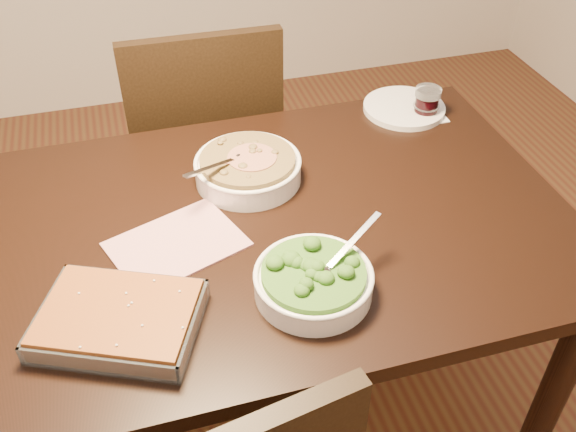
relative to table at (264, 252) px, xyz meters
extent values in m
plane|color=#4A2115|center=(0.00, 0.00, -0.65)|extent=(4.00, 4.00, 0.00)
cube|color=black|center=(0.00, 0.00, 0.08)|extent=(1.40, 0.90, 0.04)
cube|color=black|center=(0.00, 0.00, 0.01)|extent=(1.26, 0.76, 0.08)
cylinder|color=black|center=(0.62, -0.37, -0.30)|extent=(0.07, 0.07, 0.71)
cylinder|color=black|center=(-0.62, 0.37, -0.30)|extent=(0.07, 0.07, 0.71)
cylinder|color=black|center=(0.62, 0.37, -0.30)|extent=(0.07, 0.07, 0.71)
cube|color=#A8304B|center=(-0.20, -0.03, 0.10)|extent=(0.32, 0.28, 0.01)
cube|color=white|center=(0.55, 0.32, 0.10)|extent=(0.10, 0.10, 0.00)
cylinder|color=white|center=(0.01, 0.16, 0.12)|extent=(0.26, 0.26, 0.05)
torus|color=white|center=(0.01, 0.16, 0.15)|extent=(0.26, 0.26, 0.01)
cylinder|color=#3D3010|center=(0.01, 0.16, 0.15)|extent=(0.23, 0.23, 0.02)
cube|color=silver|center=(-0.06, 0.11, 0.17)|extent=(0.14, 0.11, 0.05)
cylinder|color=maroon|center=(0.02, 0.16, 0.16)|extent=(0.12, 0.12, 0.00)
cylinder|color=white|center=(0.04, -0.24, 0.12)|extent=(0.23, 0.23, 0.05)
torus|color=white|center=(0.04, -0.24, 0.14)|extent=(0.24, 0.24, 0.01)
cylinder|color=#1A4A11|center=(0.04, -0.24, 0.15)|extent=(0.21, 0.21, 0.02)
cube|color=silver|center=(0.11, -0.20, 0.16)|extent=(0.14, 0.09, 0.05)
cube|color=silver|center=(-0.33, -0.23, 0.10)|extent=(0.35, 0.31, 0.01)
cube|color=#51230B|center=(-0.33, -0.23, 0.12)|extent=(0.33, 0.29, 0.05)
cube|color=silver|center=(-0.29, -0.13, 0.12)|extent=(0.27, 0.13, 0.04)
cube|color=silver|center=(-0.38, -0.32, 0.12)|extent=(0.27, 0.13, 0.04)
cube|color=silver|center=(-0.20, -0.29, 0.12)|extent=(0.09, 0.20, 0.04)
cube|color=silver|center=(-0.46, -0.17, 0.12)|extent=(0.09, 0.20, 0.04)
cylinder|color=black|center=(0.55, 0.32, 0.13)|extent=(0.06, 0.06, 0.06)
cylinder|color=silver|center=(0.55, 0.32, 0.17)|extent=(0.07, 0.07, 0.02)
cylinder|color=silver|center=(0.50, 0.36, 0.10)|extent=(0.23, 0.23, 0.02)
cube|color=black|center=(-0.03, 0.75, -0.19)|extent=(0.46, 0.46, 0.04)
cylinder|color=black|center=(0.17, 0.94, -0.43)|extent=(0.04, 0.04, 0.44)
cylinder|color=black|center=(0.17, 0.55, -0.43)|extent=(0.04, 0.04, 0.44)
cylinder|color=black|center=(-0.22, 0.95, -0.43)|extent=(0.04, 0.04, 0.44)
cylinder|color=black|center=(-0.23, 0.56, -0.43)|extent=(0.04, 0.04, 0.44)
cube|color=black|center=(-0.03, 0.54, 0.06)|extent=(0.45, 0.05, 0.48)
camera|label=1|loc=(-0.25, -1.07, 1.03)|focal=40.00mm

